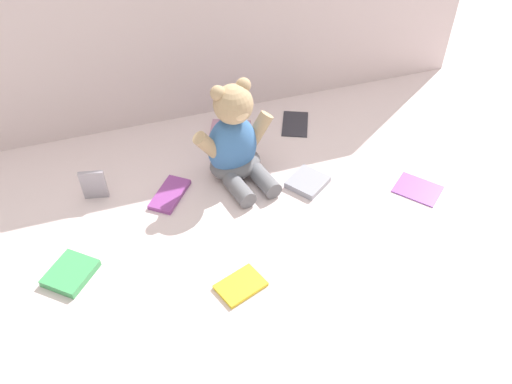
{
  "coord_description": "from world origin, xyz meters",
  "views": [
    {
      "loc": [
        -0.31,
        -1.04,
        1.02
      ],
      "look_at": [
        0.0,
        -0.1,
        0.1
      ],
      "focal_mm": 37.43,
      "sensor_mm": 36.0,
      "label": 1
    }
  ],
  "objects_px": {
    "book_case_4": "(71,273)",
    "book_case_6": "(295,123)",
    "book_case_0": "(418,189)",
    "teddy_bear": "(235,143)",
    "book_case_5": "(241,285)",
    "book_case_1": "(94,185)",
    "book_case_7": "(230,130)",
    "book_case_2": "(308,182)",
    "book_case_3": "(170,194)"
  },
  "relations": [
    {
      "from": "teddy_bear",
      "to": "book_case_5",
      "type": "height_order",
      "value": "teddy_bear"
    },
    {
      "from": "teddy_bear",
      "to": "book_case_1",
      "type": "relative_size",
      "value": 3.14
    },
    {
      "from": "book_case_4",
      "to": "book_case_7",
      "type": "relative_size",
      "value": 0.89
    },
    {
      "from": "book_case_0",
      "to": "book_case_1",
      "type": "relative_size",
      "value": 1.29
    },
    {
      "from": "book_case_4",
      "to": "book_case_5",
      "type": "xyz_separation_m",
      "value": [
        0.38,
        -0.16,
        -0.0
      ]
    },
    {
      "from": "book_case_1",
      "to": "book_case_7",
      "type": "xyz_separation_m",
      "value": [
        0.44,
        0.18,
        -0.04
      ]
    },
    {
      "from": "book_case_1",
      "to": "book_case_4",
      "type": "bearing_deg",
      "value": -96.94
    },
    {
      "from": "book_case_5",
      "to": "book_case_7",
      "type": "distance_m",
      "value": 0.61
    },
    {
      "from": "teddy_bear",
      "to": "book_case_6",
      "type": "distance_m",
      "value": 0.32
    },
    {
      "from": "book_case_7",
      "to": "book_case_2",
      "type": "bearing_deg",
      "value": -134.18
    },
    {
      "from": "book_case_4",
      "to": "book_case_7",
      "type": "xyz_separation_m",
      "value": [
        0.53,
        0.43,
        -0.0
      ]
    },
    {
      "from": "book_case_2",
      "to": "book_case_3",
      "type": "distance_m",
      "value": 0.39
    },
    {
      "from": "book_case_3",
      "to": "book_case_2",
      "type": "bearing_deg",
      "value": -153.9
    },
    {
      "from": "book_case_0",
      "to": "book_case_7",
      "type": "xyz_separation_m",
      "value": [
        -0.42,
        0.43,
        0.0
      ]
    },
    {
      "from": "teddy_bear",
      "to": "book_case_3",
      "type": "distance_m",
      "value": 0.23
    },
    {
      "from": "book_case_2",
      "to": "book_case_5",
      "type": "bearing_deg",
      "value": -80.35
    },
    {
      "from": "book_case_7",
      "to": "book_case_5",
      "type": "bearing_deg",
      "value": -172.02
    },
    {
      "from": "teddy_bear",
      "to": "book_case_0",
      "type": "relative_size",
      "value": 2.44
    },
    {
      "from": "teddy_bear",
      "to": "book_case_3",
      "type": "bearing_deg",
      "value": 177.66
    },
    {
      "from": "book_case_3",
      "to": "book_case_6",
      "type": "xyz_separation_m",
      "value": [
        0.46,
        0.2,
        -0.0
      ]
    },
    {
      "from": "book_case_1",
      "to": "book_case_7",
      "type": "bearing_deg",
      "value": 33.99
    },
    {
      "from": "book_case_1",
      "to": "book_case_7",
      "type": "height_order",
      "value": "book_case_1"
    },
    {
      "from": "teddy_bear",
      "to": "book_case_7",
      "type": "relative_size",
      "value": 2.38
    },
    {
      "from": "book_case_2",
      "to": "book_case_6",
      "type": "height_order",
      "value": "book_case_2"
    },
    {
      "from": "book_case_7",
      "to": "teddy_bear",
      "type": "bearing_deg",
      "value": -169.38
    },
    {
      "from": "teddy_bear",
      "to": "book_case_2",
      "type": "distance_m",
      "value": 0.23
    },
    {
      "from": "teddy_bear",
      "to": "book_case_1",
      "type": "height_order",
      "value": "teddy_bear"
    },
    {
      "from": "book_case_0",
      "to": "book_case_4",
      "type": "xyz_separation_m",
      "value": [
        -0.95,
        -0.0,
        0.01
      ]
    },
    {
      "from": "teddy_bear",
      "to": "book_case_3",
      "type": "height_order",
      "value": "teddy_bear"
    },
    {
      "from": "book_case_0",
      "to": "book_case_4",
      "type": "relative_size",
      "value": 1.09
    },
    {
      "from": "book_case_0",
      "to": "book_case_7",
      "type": "relative_size",
      "value": 0.97
    },
    {
      "from": "book_case_0",
      "to": "book_case_4",
      "type": "distance_m",
      "value": 0.95
    },
    {
      "from": "book_case_1",
      "to": "book_case_3",
      "type": "height_order",
      "value": "book_case_1"
    },
    {
      "from": "book_case_4",
      "to": "book_case_6",
      "type": "relative_size",
      "value": 0.82
    },
    {
      "from": "book_case_0",
      "to": "book_case_5",
      "type": "relative_size",
      "value": 1.11
    },
    {
      "from": "book_case_0",
      "to": "book_case_2",
      "type": "xyz_separation_m",
      "value": [
        -0.29,
        0.12,
        0.01
      ]
    },
    {
      "from": "book_case_2",
      "to": "book_case_5",
      "type": "xyz_separation_m",
      "value": [
        -0.29,
        -0.28,
        -0.0
      ]
    },
    {
      "from": "book_case_0",
      "to": "book_case_5",
      "type": "height_order",
      "value": "book_case_5"
    },
    {
      "from": "book_case_3",
      "to": "book_case_6",
      "type": "height_order",
      "value": "book_case_3"
    },
    {
      "from": "book_case_0",
      "to": "book_case_1",
      "type": "height_order",
      "value": "book_case_1"
    },
    {
      "from": "book_case_2",
      "to": "book_case_3",
      "type": "height_order",
      "value": "book_case_2"
    },
    {
      "from": "book_case_0",
      "to": "book_case_6",
      "type": "distance_m",
      "value": 0.45
    },
    {
      "from": "book_case_0",
      "to": "book_case_3",
      "type": "distance_m",
      "value": 0.7
    },
    {
      "from": "book_case_6",
      "to": "book_case_0",
      "type": "bearing_deg",
      "value": -38.08
    },
    {
      "from": "teddy_bear",
      "to": "book_case_6",
      "type": "bearing_deg",
      "value": 22.48
    },
    {
      "from": "teddy_bear",
      "to": "book_case_5",
      "type": "distance_m",
      "value": 0.42
    },
    {
      "from": "book_case_1",
      "to": "teddy_bear",
      "type": "bearing_deg",
      "value": 8.43
    },
    {
      "from": "book_case_3",
      "to": "book_case_6",
      "type": "relative_size",
      "value": 1.0
    },
    {
      "from": "book_case_1",
      "to": "book_case_5",
      "type": "height_order",
      "value": "book_case_1"
    },
    {
      "from": "book_case_0",
      "to": "book_case_7",
      "type": "bearing_deg",
      "value": 95.37
    }
  ]
}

